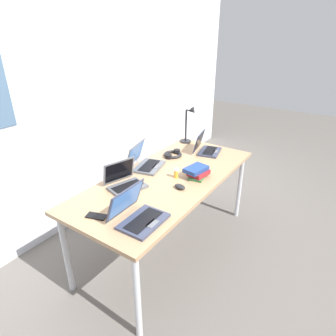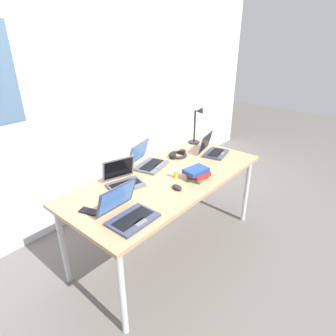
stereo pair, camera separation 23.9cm
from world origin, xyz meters
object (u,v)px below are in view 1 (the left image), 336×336
(book_stack, at_px, (197,172))
(headphones, at_px, (173,154))
(desk_lamp, at_px, (189,125))
(pill_bottle, at_px, (176,173))
(laptop_near_lamp, at_px, (145,162))
(computer_mouse, at_px, (180,187))
(laptop_mid_desk, at_px, (138,215))
(laptop_near_mouse, at_px, (206,148))
(cell_phone, at_px, (96,216))
(laptop_by_keyboard, at_px, (125,182))

(book_stack, bearing_deg, headphones, 57.97)
(desk_lamp, xyz_separation_m, pill_bottle, (-0.77, -0.34, -0.16))
(laptop_near_lamp, bearing_deg, headphones, -10.63)
(laptop_near_lamp, bearing_deg, desk_lamp, -0.15)
(book_stack, bearing_deg, computer_mouse, 176.75)
(pill_bottle, bearing_deg, laptop_mid_desk, -169.03)
(headphones, distance_m, pill_bottle, 0.46)
(desk_lamp, height_order, laptop_near_mouse, desk_lamp)
(laptop_near_mouse, bearing_deg, cell_phone, 176.74)
(laptop_near_mouse, bearing_deg, computer_mouse, -167.36)
(pill_bottle, height_order, book_stack, book_stack)
(laptop_by_keyboard, height_order, cell_phone, laptop_by_keyboard)
(laptop_mid_desk, relative_size, pill_bottle, 4.01)
(laptop_near_lamp, relative_size, cell_phone, 2.63)
(pill_bottle, bearing_deg, laptop_near_mouse, 4.39)
(desk_lamp, relative_size, pill_bottle, 5.07)
(computer_mouse, relative_size, pill_bottle, 1.22)
(desk_lamp, height_order, laptop_by_keyboard, desk_lamp)
(computer_mouse, distance_m, book_stack, 0.25)
(pill_bottle, distance_m, book_stack, 0.18)
(laptop_mid_desk, relative_size, laptop_by_keyboard, 0.98)
(cell_phone, relative_size, book_stack, 0.58)
(pill_bottle, bearing_deg, headphones, 36.75)
(laptop_by_keyboard, relative_size, cell_phone, 2.37)
(laptop_near_lamp, xyz_separation_m, computer_mouse, (-0.16, -0.47, -0.03))
(desk_lamp, xyz_separation_m, book_stack, (-0.67, -0.48, -0.15))
(laptop_near_mouse, height_order, cell_phone, laptop_near_mouse)
(laptop_near_mouse, xyz_separation_m, headphones, (-0.27, 0.23, -0.03))
(book_stack, bearing_deg, cell_phone, 162.92)
(desk_lamp, height_order, book_stack, desk_lamp)
(cell_phone, xyz_separation_m, book_stack, (0.88, -0.27, 0.04))
(desk_lamp, bearing_deg, computer_mouse, -153.05)
(laptop_near_mouse, bearing_deg, laptop_mid_desk, -172.27)
(laptop_by_keyboard, relative_size, pill_bottle, 4.09)
(laptop_near_mouse, distance_m, book_stack, 0.56)
(laptop_near_lamp, height_order, cell_phone, laptop_near_lamp)
(book_stack, bearing_deg, pill_bottle, 127.85)
(laptop_mid_desk, xyz_separation_m, laptop_by_keyboard, (0.29, 0.37, -0.00))
(laptop_mid_desk, xyz_separation_m, laptop_near_mouse, (1.29, 0.17, -0.00))
(laptop_near_lamp, distance_m, headphones, 0.36)
(laptop_near_mouse, relative_size, laptop_near_lamp, 0.88)
(computer_mouse, height_order, book_stack, book_stack)
(pill_bottle, bearing_deg, computer_mouse, -138.51)
(laptop_by_keyboard, bearing_deg, laptop_mid_desk, -128.04)
(laptop_mid_desk, height_order, pill_bottle, laptop_mid_desk)
(desk_lamp, xyz_separation_m, laptop_near_mouse, (-0.14, -0.29, -0.16))
(laptop_mid_desk, height_order, laptop_by_keyboard, laptop_mid_desk)
(laptop_near_lamp, xyz_separation_m, pill_bottle, (-0.02, -0.34, -0.00))
(laptop_by_keyboard, bearing_deg, laptop_near_mouse, -11.06)
(desk_lamp, relative_size, laptop_mid_desk, 1.26)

